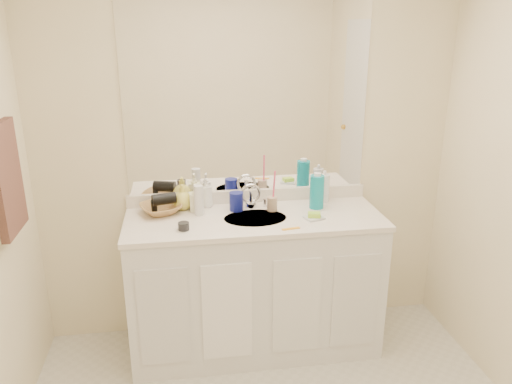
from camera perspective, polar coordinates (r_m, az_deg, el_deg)
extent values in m
cube|color=#F4E6BF|center=(3.11, -0.93, 4.52)|extent=(2.60, 0.02, 2.40)
cube|color=silver|center=(3.14, -0.14, -10.56)|extent=(1.50, 0.55, 0.85)
cube|color=white|center=(2.95, -0.15, -3.09)|extent=(1.52, 0.57, 0.03)
cube|color=silver|center=(3.18, -0.87, -0.45)|extent=(1.52, 0.03, 0.08)
cylinder|color=#B9B5A2|center=(2.93, -0.09, -3.18)|extent=(0.37, 0.37, 0.02)
cylinder|color=silver|center=(3.08, -0.61, -0.79)|extent=(0.02, 0.02, 0.11)
cube|color=white|center=(3.04, -0.95, 11.09)|extent=(1.48, 0.01, 1.20)
cylinder|color=navy|center=(3.03, -2.27, -1.08)|extent=(0.10, 0.10, 0.11)
cylinder|color=tan|center=(3.03, 1.86, -1.35)|extent=(0.08, 0.08, 0.09)
cylinder|color=#FA4173|center=(3.00, 2.07, 0.58)|extent=(0.02, 0.04, 0.21)
cylinder|color=#0D8DA3|center=(3.08, 6.97, 0.02)|extent=(0.11, 0.11, 0.21)
cylinder|color=white|center=(3.20, 7.79, 0.43)|extent=(0.07, 0.07, 0.18)
cube|color=silver|center=(2.93, 6.65, -2.94)|extent=(0.13, 0.11, 0.01)
cube|color=#A4DD36|center=(2.93, 6.67, -2.61)|extent=(0.08, 0.07, 0.03)
cube|color=#F8A21A|center=(2.78, 4.02, -4.19)|extent=(0.11, 0.04, 0.00)
cylinder|color=black|center=(2.78, -8.27, -3.90)|extent=(0.07, 0.07, 0.04)
cylinder|color=silver|center=(2.96, -6.54, -0.95)|extent=(0.06, 0.06, 0.18)
imported|color=white|center=(3.09, -5.61, -0.10)|extent=(0.08, 0.08, 0.18)
imported|color=#FDFCCE|center=(3.04, -6.90, -0.64)|extent=(0.08, 0.08, 0.17)
imported|color=#DBD155|center=(3.07, -8.40, -0.57)|extent=(0.13, 0.13, 0.16)
imported|color=olive|center=(3.04, -10.79, -1.89)|extent=(0.31, 0.31, 0.06)
cylinder|color=black|center=(3.02, -10.48, -0.79)|extent=(0.15, 0.10, 0.07)
cube|color=#37221D|center=(2.69, -26.55, 1.36)|extent=(0.04, 0.32, 0.55)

